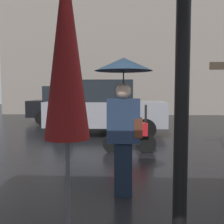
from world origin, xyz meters
TOP-DOWN VIEW (x-y plane):
  - folded_patio_umbrella_far at (-1.11, -0.31)m, footprint 0.45×0.45m
  - pedestrian_with_umbrella at (-0.68, 1.61)m, footprint 0.85×0.85m
  - parked_scooter at (-0.60, 4.52)m, footprint 1.38×0.32m
  - parked_car_left at (-1.42, 7.30)m, footprint 4.22×1.90m
  - parked_car_right at (-3.17, 11.00)m, footprint 4.58×2.07m

SIDE VIEW (x-z plane):
  - parked_scooter at x=-0.60m, z-range -0.06..1.17m
  - parked_car_right at x=-3.17m, z-range 0.02..1.84m
  - parked_car_left at x=-1.42m, z-range 0.02..1.98m
  - pedestrian_with_umbrella at x=-0.68m, z-range 0.46..2.53m
  - folded_patio_umbrella_far at x=-1.11m, z-range 0.50..3.14m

